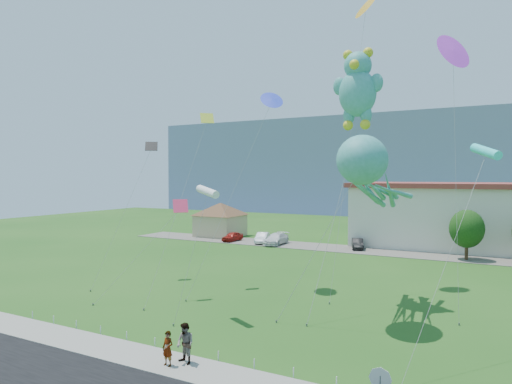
# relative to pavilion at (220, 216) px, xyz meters

# --- Properties ---
(ground) EXTENTS (160.00, 160.00, 0.00)m
(ground) POSITION_rel_pavilion_xyz_m (24.00, -38.00, -3.02)
(ground) COLOR #1E4F16
(ground) RESTS_ON ground
(sidewalk) EXTENTS (80.00, 2.50, 0.10)m
(sidewalk) POSITION_rel_pavilion_xyz_m (24.00, -40.75, -2.97)
(sidewalk) COLOR gray
(sidewalk) RESTS_ON ground
(parking_strip) EXTENTS (70.00, 6.00, 0.06)m
(parking_strip) POSITION_rel_pavilion_xyz_m (24.00, -3.00, -2.99)
(parking_strip) COLOR #59544C
(parking_strip) RESTS_ON ground
(hill_ridge) EXTENTS (160.00, 50.00, 25.00)m
(hill_ridge) POSITION_rel_pavilion_xyz_m (24.00, 82.00, 9.48)
(hill_ridge) COLOR gray
(hill_ridge) RESTS_ON ground
(pavilion) EXTENTS (9.20, 9.20, 5.00)m
(pavilion) POSITION_rel_pavilion_xyz_m (0.00, 0.00, 0.00)
(pavilion) COLOR tan
(pavilion) RESTS_ON ground
(rope_fence) EXTENTS (26.05, 0.05, 0.50)m
(rope_fence) POSITION_rel_pavilion_xyz_m (24.00, -39.30, -2.77)
(rope_fence) COLOR white
(rope_fence) RESTS_ON ground
(tree_near) EXTENTS (3.60, 3.60, 5.47)m
(tree_near) POSITION_rel_pavilion_xyz_m (34.00, -4.00, 0.36)
(tree_near) COLOR #3F2B19
(tree_near) RESTS_ON ground
(pedestrian_left) EXTENTS (0.62, 0.43, 1.64)m
(pedestrian_left) POSITION_rel_pavilion_xyz_m (23.30, -41.06, -2.10)
(pedestrian_left) COLOR gray
(pedestrian_left) RESTS_ON sidewalk
(pedestrian_right) EXTENTS (1.10, 0.96, 1.94)m
(pedestrian_right) POSITION_rel_pavilion_xyz_m (23.88, -40.48, -1.95)
(pedestrian_right) COLOR gray
(pedestrian_right) RESTS_ON sidewalk
(parked_car_red) EXTENTS (1.76, 3.77, 1.25)m
(parked_car_red) POSITION_rel_pavilion_xyz_m (4.46, -3.87, -2.34)
(parked_car_red) COLOR #A41C14
(parked_car_red) RESTS_ON parking_strip
(parked_car_silver) EXTENTS (2.63, 4.49, 1.40)m
(parked_car_silver) POSITION_rel_pavilion_xyz_m (8.95, -3.50, -2.26)
(parked_car_silver) COLOR silver
(parked_car_silver) RESTS_ON parking_strip
(parked_car_white) EXTENTS (2.19, 5.08, 1.46)m
(parked_car_white) POSITION_rel_pavilion_xyz_m (11.15, -3.80, -2.24)
(parked_car_white) COLOR white
(parked_car_white) RESTS_ON parking_strip
(parked_car_black) EXTENTS (2.50, 4.09, 1.27)m
(parked_car_black) POSITION_rel_pavilion_xyz_m (21.61, -2.32, -2.33)
(parked_car_black) COLOR black
(parked_car_black) RESTS_ON parking_strip
(octopus_kite) EXTENTS (6.24, 9.61, 11.57)m
(octopus_kite) POSITION_rel_pavilion_xyz_m (29.65, -29.05, 6.26)
(octopus_kite) COLOR teal
(octopus_kite) RESTS_ON ground
(teddy_bear_kite) EXTENTS (3.67, 8.56, 18.26)m
(teddy_bear_kite) POSITION_rel_pavilion_xyz_m (27.84, -25.08, 12.48)
(teddy_bear_kite) COLOR teal
(teddy_bear_kite) RESTS_ON ground
(small_kite_blue) EXTENTS (4.23, 8.05, 16.01)m
(small_kite_blue) POSITION_rel_pavilion_xyz_m (20.35, -24.29, 11.95)
(small_kite_blue) COLOR #2135C0
(small_kite_blue) RESTS_ON ground
(small_kite_yellow) EXTENTS (1.31, 9.24, 14.35)m
(small_kite_yellow) POSITION_rel_pavilion_xyz_m (15.45, -27.16, 9.05)
(small_kite_yellow) COLOR #BBCC30
(small_kite_yellow) RESTS_ON ground
(small_kite_orange) EXTENTS (1.80, 9.27, 24.26)m
(small_kite_orange) POSITION_rel_pavilion_xyz_m (26.71, -18.96, 19.82)
(small_kite_orange) COLOR orange
(small_kite_orange) RESTS_ON ground
(small_kite_black) EXTENTS (1.29, 7.43, 12.19)m
(small_kite_black) POSITION_rel_pavilion_xyz_m (9.21, -26.76, 7.34)
(small_kite_black) COLOR black
(small_kite_black) RESTS_ON ground
(small_kite_purple) EXTENTS (1.89, 5.02, 18.34)m
(small_kite_purple) POSITION_rel_pavilion_xyz_m (34.08, -23.73, 14.21)
(small_kite_purple) COLOR #B232CA
(small_kite_purple) RESTS_ON ground
(small_kite_white) EXTENTS (1.13, 3.66, 8.51)m
(small_kite_white) POSITION_rel_pavilion_xyz_m (20.59, -33.71, 5.00)
(small_kite_white) COLOR white
(small_kite_white) RESTS_ON ground
(small_kite_pink) EXTENTS (4.68, 5.51, 7.27)m
(small_kite_pink) POSITION_rel_pavilion_xyz_m (15.62, -31.01, 3.15)
(small_kite_pink) COLOR #F33662
(small_kite_pink) RESTS_ON ground
(small_kite_cyan) EXTENTS (3.21, 9.21, 10.84)m
(small_kite_cyan) POSITION_rel_pavilion_xyz_m (36.30, -30.22, 7.28)
(small_kite_cyan) COLOR #34EAE8
(small_kite_cyan) RESTS_ON ground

